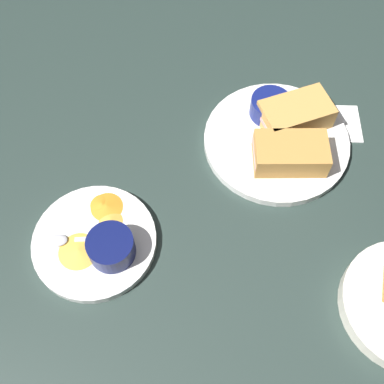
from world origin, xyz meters
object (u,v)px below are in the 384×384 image
at_px(spoon_by_dark_ramekin, 286,134).
at_px(ramekin_dark_sauce, 270,106).
at_px(ramekin_light_gravy, 111,247).
at_px(sandwich_half_far, 295,114).
at_px(plate_chips_companion, 95,242).
at_px(spoon_by_gravy_ramekin, 66,240).
at_px(sandwich_half_near, 290,153).
at_px(plate_sandwich_main, 276,141).

bearing_deg(spoon_by_dark_ramekin, ramekin_dark_sauce, -68.81).
bearing_deg(ramekin_light_gravy, sandwich_half_far, -146.74).
bearing_deg(plate_chips_companion, spoon_by_gravy_ramekin, -3.37).
height_order(sandwich_half_near, spoon_by_gravy_ramekin, sandwich_half_near).
bearing_deg(ramekin_dark_sauce, sandwich_half_near, 97.14).
height_order(sandwich_half_far, plate_chips_companion, sandwich_half_far).
height_order(sandwich_half_far, ramekin_light_gravy, sandwich_half_far).
distance_m(plate_sandwich_main, plate_chips_companion, 0.39).
bearing_deg(spoon_by_gravy_ramekin, sandwich_half_far, -154.76).
bearing_deg(plate_chips_companion, sandwich_half_far, -151.88).
bearing_deg(ramekin_light_gravy, plate_chips_companion, -39.81).
height_order(plate_chips_companion, spoon_by_gravy_ramekin, spoon_by_gravy_ramekin).
bearing_deg(ramekin_dark_sauce, ramekin_light_gravy, 39.72).
xyz_separation_m(sandwich_half_far, spoon_by_dark_ramekin, (0.02, 0.03, -0.02)).
bearing_deg(plate_sandwich_main, sandwich_half_far, -137.98).
xyz_separation_m(sandwich_half_near, spoon_by_dark_ramekin, (-0.01, -0.06, -0.02)).
xyz_separation_m(sandwich_half_near, plate_chips_companion, (0.36, 0.12, -0.03)).
bearing_deg(ramekin_light_gravy, plate_sandwich_main, -147.97).
distance_m(plate_sandwich_main, spoon_by_dark_ramekin, 0.02).
bearing_deg(ramekin_light_gravy, sandwich_half_near, -155.88).
bearing_deg(ramekin_light_gravy, ramekin_dark_sauce, -140.28).
bearing_deg(spoon_by_gravy_ramekin, plate_sandwich_main, -156.79).
relative_size(sandwich_half_far, ramekin_light_gravy, 1.89).
relative_size(plate_sandwich_main, ramekin_light_gravy, 3.58).
relative_size(sandwich_half_far, ramekin_dark_sauce, 1.88).
xyz_separation_m(sandwich_half_near, sandwich_half_far, (-0.03, -0.09, 0.00)).
relative_size(sandwich_half_near, ramekin_dark_sauce, 1.80).
height_order(sandwich_half_near, spoon_by_dark_ramekin, sandwich_half_near).
bearing_deg(plate_chips_companion, ramekin_light_gravy, 140.19).
xyz_separation_m(spoon_by_dark_ramekin, ramekin_light_gravy, (0.33, 0.20, 0.02)).
distance_m(sandwich_half_far, ramekin_dark_sauce, 0.05).
distance_m(sandwich_half_near, sandwich_half_far, 0.09).
bearing_deg(spoon_by_dark_ramekin, plate_sandwich_main, 19.80).
xyz_separation_m(sandwich_half_far, ramekin_light_gravy, (0.35, 0.23, -0.00)).
xyz_separation_m(sandwich_half_far, spoon_by_gravy_ramekin, (0.43, 0.20, -0.02)).
xyz_separation_m(plate_sandwich_main, plate_chips_companion, (0.35, 0.17, 0.00)).
bearing_deg(spoon_by_gravy_ramekin, ramekin_dark_sauce, -149.40).
height_order(ramekin_dark_sauce, spoon_by_dark_ramekin, ramekin_dark_sauce).
bearing_deg(plate_sandwich_main, plate_chips_companion, 26.25).
xyz_separation_m(sandwich_half_near, ramekin_light_gravy, (0.33, 0.15, -0.00)).
distance_m(spoon_by_dark_ramekin, plate_chips_companion, 0.41).
relative_size(sandwich_half_far, spoon_by_gravy_ramekin, 1.47).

